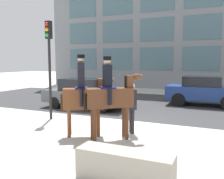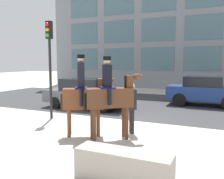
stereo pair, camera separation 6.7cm
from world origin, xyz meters
The scene contains 9 objects.
ground_plane centered at (0.00, 0.00, 0.00)m, with size 80.00×80.00×0.00m, color beige.
road_surface centered at (0.00, 4.75, 0.00)m, with size 25.54×8.50×0.01m.
mounted_horse_lead centered at (-0.44, -2.09, 1.32)m, with size 1.58×1.10×2.65m.
mounted_horse_companion centered at (0.50, -2.09, 1.38)m, with size 1.56×1.43×2.58m.
pedestrian_bystander centered at (0.85, -1.16, 1.00)m, with size 0.69×0.81×1.70m.
street_car_near_lane centered at (-2.93, 2.19, 0.78)m, with size 4.39×1.78×1.54m.
street_car_far_lane centered at (2.67, 5.47, 0.85)m, with size 3.93×1.85×1.62m.
traffic_light centered at (-2.99, -0.59, 2.73)m, with size 0.24×0.29×4.08m.
planter_ledge centered at (1.91, -4.50, 0.32)m, with size 1.99×0.56×0.64m.
Camera 1 is at (3.65, -9.02, 2.44)m, focal length 40.00 mm.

